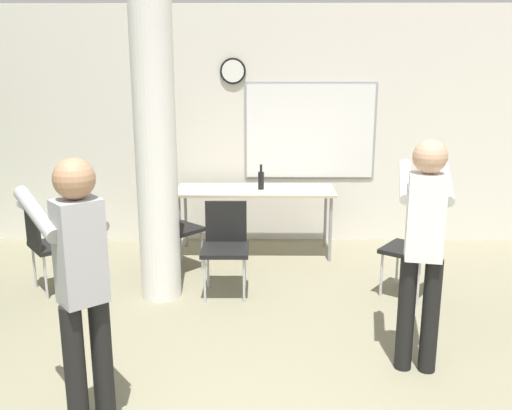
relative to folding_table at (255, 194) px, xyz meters
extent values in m
cube|color=silver|center=(-0.22, 0.59, 0.69)|extent=(8.00, 0.12, 2.80)
cylinder|color=black|center=(-0.26, 0.51, 1.34)|extent=(0.30, 0.03, 0.30)
cylinder|color=white|center=(-0.26, 0.50, 1.34)|extent=(0.26, 0.01, 0.25)
cube|color=#99999E|center=(0.65, 0.52, 0.64)|extent=(1.57, 0.01, 1.16)
cube|color=white|center=(0.65, 0.52, 0.64)|extent=(1.51, 0.02, 1.10)
cylinder|color=white|center=(-0.87, -1.23, 0.69)|extent=(0.37, 0.37, 2.80)
cube|color=beige|center=(0.00, 0.00, 0.04)|extent=(1.78, 0.63, 0.03)
cylinder|color=gray|center=(-0.83, -0.25, -0.34)|extent=(0.04, 0.04, 0.73)
cylinder|color=gray|center=(0.83, -0.25, -0.34)|extent=(0.04, 0.04, 0.73)
cylinder|color=gray|center=(-0.83, 0.25, -0.34)|extent=(0.04, 0.04, 0.73)
cylinder|color=gray|center=(0.83, 0.25, -0.34)|extent=(0.04, 0.04, 0.73)
cylinder|color=black|center=(0.07, -0.01, 0.15)|extent=(0.07, 0.07, 0.20)
cylinder|color=black|center=(0.07, -0.01, 0.29)|extent=(0.03, 0.03, 0.08)
cube|color=black|center=(1.45, -1.19, -0.26)|extent=(0.62, 0.62, 0.04)
cube|color=black|center=(1.62, -1.31, -0.04)|extent=(0.26, 0.34, 0.40)
cylinder|color=#B7B7BC|center=(1.42, -0.94, -0.49)|extent=(0.02, 0.02, 0.43)
cylinder|color=#B7B7BC|center=(1.20, -1.23, -0.49)|extent=(0.02, 0.02, 0.43)
cylinder|color=#B7B7BC|center=(1.71, -1.15, -0.49)|extent=(0.02, 0.02, 0.43)
cylinder|color=#B7B7BC|center=(1.49, -1.44, -0.49)|extent=(0.02, 0.02, 0.43)
cube|color=black|center=(-0.81, -0.55, -0.26)|extent=(0.62, 0.62, 0.04)
cube|color=black|center=(-0.95, -0.70, -0.04)|extent=(0.31, 0.29, 0.40)
cylinder|color=#B7B7BC|center=(-0.56, -0.54, -0.49)|extent=(0.02, 0.02, 0.43)
cylinder|color=#B7B7BC|center=(-0.82, -0.29, -0.49)|extent=(0.02, 0.02, 0.43)
cylinder|color=#B7B7BC|center=(-0.80, -0.80, -0.49)|extent=(0.02, 0.02, 0.43)
cylinder|color=#B7B7BC|center=(-1.07, -0.55, -0.49)|extent=(0.02, 0.02, 0.43)
cube|color=black|center=(-0.27, -1.21, -0.26)|extent=(0.44, 0.44, 0.04)
cube|color=black|center=(-0.27, -1.01, -0.04)|extent=(0.40, 0.03, 0.40)
cylinder|color=#B7B7BC|center=(-0.44, -1.39, -0.49)|extent=(0.02, 0.02, 0.43)
cylinder|color=#B7B7BC|center=(-0.08, -1.39, -0.49)|extent=(0.02, 0.02, 0.43)
cylinder|color=#B7B7BC|center=(-0.45, -1.03, -0.49)|extent=(0.02, 0.02, 0.43)
cylinder|color=#B7B7BC|center=(-0.09, -1.03, -0.49)|extent=(0.02, 0.02, 0.43)
cube|color=black|center=(-1.89, -1.08, -0.26)|extent=(0.62, 0.62, 0.04)
cube|color=black|center=(-2.06, -1.21, -0.04)|extent=(0.26, 0.33, 0.40)
cylinder|color=#B7B7BC|center=(-1.64, -1.12, -0.49)|extent=(0.02, 0.02, 0.43)
cylinder|color=#B7B7BC|center=(-1.86, -0.83, -0.49)|extent=(0.02, 0.02, 0.43)
cylinder|color=#B7B7BC|center=(-1.93, -1.34, -0.49)|extent=(0.02, 0.02, 0.43)
cylinder|color=#B7B7BC|center=(-2.15, -1.05, -0.49)|extent=(0.02, 0.02, 0.43)
cylinder|color=black|center=(-0.86, -3.23, -0.29)|extent=(0.12, 0.12, 0.84)
cylinder|color=black|center=(-0.99, -3.34, -0.29)|extent=(0.12, 0.12, 0.84)
cube|color=#99999E|center=(-0.93, -3.29, 0.43)|extent=(0.31, 0.31, 0.60)
sphere|color=#997051|center=(-0.93, -3.29, 0.84)|extent=(0.23, 0.23, 0.23)
cylinder|color=#99999E|center=(-0.98, -3.02, 0.62)|extent=(0.41, 0.46, 0.24)
cylinder|color=#99999E|center=(-1.18, -3.19, 0.62)|extent=(0.41, 0.46, 0.24)
cube|color=white|center=(-1.34, -3.01, 0.63)|extent=(0.11, 0.12, 0.04)
cylinder|color=black|center=(1.27, -2.56, -0.29)|extent=(0.12, 0.12, 0.84)
cylinder|color=black|center=(1.10, -2.53, -0.29)|extent=(0.12, 0.12, 0.84)
cube|color=white|center=(1.19, -2.54, 0.43)|extent=(0.28, 0.24, 0.60)
sphere|color=tan|center=(1.19, -2.54, 0.84)|extent=(0.23, 0.23, 0.23)
cylinder|color=white|center=(1.37, -2.34, 0.63)|extent=(0.19, 0.54, 0.24)
cylinder|color=white|center=(1.10, -2.28, 0.63)|extent=(0.19, 0.54, 0.24)
cube|color=white|center=(1.15, -2.05, 0.63)|extent=(0.06, 0.13, 0.04)
camera|label=1|loc=(0.08, -6.27, 1.45)|focal=40.00mm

